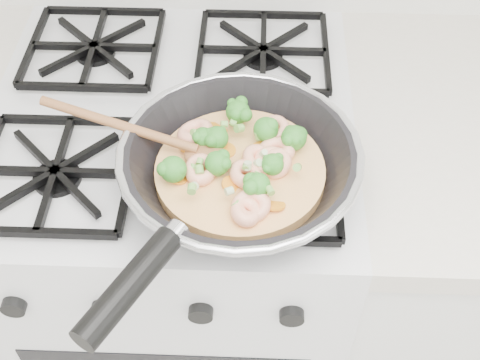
{
  "coord_description": "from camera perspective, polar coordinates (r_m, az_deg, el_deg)",
  "views": [
    {
      "loc": [
        0.14,
        0.94,
        1.61
      ],
      "look_at": [
        0.12,
        1.53,
        0.93
      ],
      "focal_mm": 47.58,
      "sensor_mm": 36.0,
      "label": 1
    }
  ],
  "objects": [
    {
      "name": "skillet",
      "position": [
        0.88,
        -0.19,
        1.25
      ],
      "size": [
        0.46,
        0.46,
        0.09
      ],
      "rotation": [
        0.0,
        0.0,
        -0.42
      ],
      "color": "black",
      "rests_on": "stove"
    },
    {
      "name": "stove",
      "position": [
        1.38,
        -4.79,
        -7.59
      ],
      "size": [
        0.6,
        0.6,
        0.92
      ],
      "color": "silver",
      "rests_on": "ground"
    }
  ]
}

